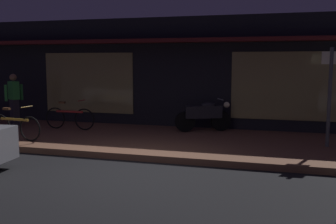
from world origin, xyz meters
name	(u,v)px	position (x,y,z in m)	size (l,w,h in m)	color
ground_plane	(118,173)	(0.00, 0.00, 0.00)	(60.00, 60.00, 0.00)	black
sidewalk_slab	(162,141)	(0.00, 3.00, 0.07)	(18.00, 4.00, 0.15)	brown
storefront_building	(191,73)	(0.00, 6.39, 1.80)	(18.00, 3.30, 3.60)	black
motorcycle	(204,115)	(0.89, 4.38, 0.65)	(1.59, 0.90, 0.97)	black
bicycle_parked	(70,118)	(-3.13, 3.56, 0.51)	(1.66, 0.42, 0.91)	black
bicycle_extra	(15,127)	(-3.67, 1.68, 0.51)	(1.66, 0.42, 0.91)	black
person_photographer	(14,98)	(-5.23, 3.74, 1.03)	(0.44, 0.58, 1.67)	#28232D
sign_post	(330,91)	(4.19, 3.09, 1.51)	(0.44, 0.09, 2.40)	#47474C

